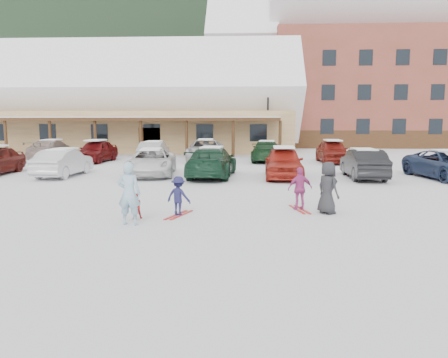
{
  "coord_description": "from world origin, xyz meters",
  "views": [
    {
      "loc": [
        1.0,
        -12.9,
        2.92
      ],
      "look_at": [
        0.3,
        1.0,
        1.0
      ],
      "focal_mm": 35.0,
      "sensor_mm": 36.0,
      "label": 1
    }
  ],
  "objects_px": {
    "bystander_dark": "(328,188)",
    "parked_car_4": "(284,162)",
    "parked_car_2": "(152,162)",
    "parked_car_8": "(96,151)",
    "day_lodge": "(139,108)",
    "child_magenta": "(300,189)",
    "parked_car_3": "(212,162)",
    "parked_car_10": "(206,150)",
    "toddler_red": "(136,206)",
    "parked_car_5": "(364,164)",
    "parked_car_6": "(447,165)",
    "parked_car_7": "(52,150)",
    "parked_car_1": "(63,163)",
    "alpine_hotel": "(365,68)",
    "parked_car_11": "(267,151)",
    "child_navy": "(179,196)",
    "adult_skier": "(129,193)",
    "parked_car_9": "(154,152)",
    "parked_car_12": "(332,151)",
    "lamp_post": "(268,115)"
  },
  "relations": [
    {
      "from": "alpine_hotel",
      "to": "toddler_red",
      "type": "relative_size",
      "value": 41.97
    },
    {
      "from": "child_navy",
      "to": "parked_car_3",
      "type": "xyz_separation_m",
      "value": [
        0.32,
        8.93,
        0.16
      ]
    },
    {
      "from": "parked_car_5",
      "to": "parked_car_6",
      "type": "xyz_separation_m",
      "value": [
        4.03,
        -0.01,
        -0.03
      ]
    },
    {
      "from": "child_navy",
      "to": "parked_car_11",
      "type": "xyz_separation_m",
      "value": [
        3.46,
        17.25,
        0.11
      ]
    },
    {
      "from": "parked_car_4",
      "to": "bystander_dark",
      "type": "bearing_deg",
      "value": -83.47
    },
    {
      "from": "bystander_dark",
      "to": "parked_car_4",
      "type": "bearing_deg",
      "value": -28.93
    },
    {
      "from": "parked_car_3",
      "to": "parked_car_8",
      "type": "distance_m",
      "value": 11.23
    },
    {
      "from": "bystander_dark",
      "to": "parked_car_11",
      "type": "bearing_deg",
      "value": -29.65
    },
    {
      "from": "bystander_dark",
      "to": "parked_car_2",
      "type": "xyz_separation_m",
      "value": [
        -7.44,
        8.94,
        -0.12
      ]
    },
    {
      "from": "parked_car_8",
      "to": "parked_car_12",
      "type": "bearing_deg",
      "value": 5.82
    },
    {
      "from": "parked_car_1",
      "to": "parked_car_7",
      "type": "height_order",
      "value": "parked_car_7"
    },
    {
      "from": "parked_car_1",
      "to": "parked_car_5",
      "type": "xyz_separation_m",
      "value": [
        15.15,
        -0.04,
        0.02
      ]
    },
    {
      "from": "day_lodge",
      "to": "parked_car_11",
      "type": "xyz_separation_m",
      "value": [
        11.43,
        -10.66,
        -3.23
      ]
    },
    {
      "from": "toddler_red",
      "to": "parked_car_7",
      "type": "height_order",
      "value": "parked_car_7"
    },
    {
      "from": "day_lodge",
      "to": "child_magenta",
      "type": "xyz_separation_m",
      "value": [
        11.75,
        -26.91,
        -3.25
      ]
    },
    {
      "from": "child_magenta",
      "to": "lamp_post",
      "type": "bearing_deg",
      "value": -103.43
    },
    {
      "from": "parked_car_4",
      "to": "parked_car_10",
      "type": "distance_m",
      "value": 9.73
    },
    {
      "from": "parked_car_3",
      "to": "parked_car_10",
      "type": "distance_m",
      "value": 8.5
    },
    {
      "from": "parked_car_2",
      "to": "parked_car_12",
      "type": "bearing_deg",
      "value": 27.92
    },
    {
      "from": "alpine_hotel",
      "to": "parked_car_6",
      "type": "distance_m",
      "value": 30.43
    },
    {
      "from": "alpine_hotel",
      "to": "child_navy",
      "type": "xyz_separation_m",
      "value": [
        -15.31,
        -37.95,
        -8.03
      ]
    },
    {
      "from": "adult_skier",
      "to": "parked_car_9",
      "type": "height_order",
      "value": "adult_skier"
    },
    {
      "from": "parked_car_7",
      "to": "parked_car_8",
      "type": "xyz_separation_m",
      "value": [
        3.49,
        -0.94,
        0.02
      ]
    },
    {
      "from": "child_magenta",
      "to": "parked_car_10",
      "type": "relative_size",
      "value": 0.25
    },
    {
      "from": "toddler_red",
      "to": "bystander_dark",
      "type": "relative_size",
      "value": 0.46
    },
    {
      "from": "toddler_red",
      "to": "parked_car_9",
      "type": "xyz_separation_m",
      "value": [
        -3.09,
        17.16,
        0.33
      ]
    },
    {
      "from": "toddler_red",
      "to": "child_navy",
      "type": "bearing_deg",
      "value": -179.42
    },
    {
      "from": "parked_car_11",
      "to": "bystander_dark",
      "type": "bearing_deg",
      "value": 98.69
    },
    {
      "from": "day_lodge",
      "to": "alpine_hotel",
      "type": "relative_size",
      "value": 0.93
    },
    {
      "from": "toddler_red",
      "to": "parked_car_5",
      "type": "height_order",
      "value": "parked_car_5"
    },
    {
      "from": "parked_car_2",
      "to": "parked_car_8",
      "type": "relative_size",
      "value": 1.13
    },
    {
      "from": "alpine_hotel",
      "to": "parked_car_5",
      "type": "distance_m",
      "value": 31.13
    },
    {
      "from": "alpine_hotel",
      "to": "parked_car_2",
      "type": "bearing_deg",
      "value": -122.53
    },
    {
      "from": "parked_car_1",
      "to": "parked_car_4",
      "type": "distance_m",
      "value": 11.22
    },
    {
      "from": "child_navy",
      "to": "parked_car_3",
      "type": "bearing_deg",
      "value": -72.6
    },
    {
      "from": "parked_car_3",
      "to": "parked_car_6",
      "type": "distance_m",
      "value": 11.55
    },
    {
      "from": "adult_skier",
      "to": "bystander_dark",
      "type": "xyz_separation_m",
      "value": [
        5.74,
        1.75,
        -0.07
      ]
    },
    {
      "from": "child_navy",
      "to": "parked_car_12",
      "type": "height_order",
      "value": "parked_car_12"
    },
    {
      "from": "parked_car_9",
      "to": "parked_car_10",
      "type": "xyz_separation_m",
      "value": [
        3.51,
        0.69,
        0.06
      ]
    },
    {
      "from": "parked_car_11",
      "to": "toddler_red",
      "type": "bearing_deg",
      "value": 80.22
    },
    {
      "from": "adult_skier",
      "to": "parked_car_2",
      "type": "height_order",
      "value": "adult_skier"
    },
    {
      "from": "day_lodge",
      "to": "parked_car_5",
      "type": "relative_size",
      "value": 6.63
    },
    {
      "from": "parked_car_3",
      "to": "parked_car_8",
      "type": "bearing_deg",
      "value": -36.82
    },
    {
      "from": "child_navy",
      "to": "parked_car_5",
      "type": "relative_size",
      "value": 0.27
    },
    {
      "from": "child_magenta",
      "to": "parked_car_3",
      "type": "bearing_deg",
      "value": -79.7
    },
    {
      "from": "toddler_red",
      "to": "parked_car_2",
      "type": "xyz_separation_m",
      "value": [
        -1.68,
        9.94,
        0.32
      ]
    },
    {
      "from": "child_magenta",
      "to": "parked_car_6",
      "type": "distance_m",
      "value": 11.22
    },
    {
      "from": "alpine_hotel",
      "to": "parked_car_6",
      "type": "relative_size",
      "value": 6.3
    },
    {
      "from": "day_lodge",
      "to": "parked_car_1",
      "type": "relative_size",
      "value": 6.82
    },
    {
      "from": "toddler_red",
      "to": "parked_car_7",
      "type": "bearing_deg",
      "value": -81.27
    }
  ]
}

